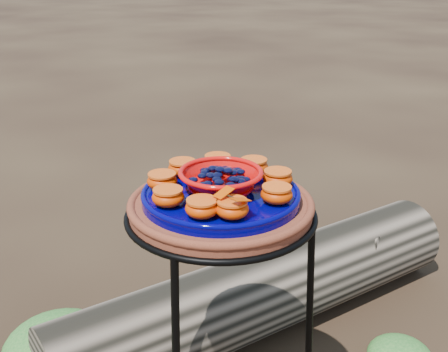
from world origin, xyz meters
TOP-DOWN VIEW (x-y plane):
  - plant_stand at (0.00, 0.00)m, footprint 0.44×0.44m
  - terracotta_saucer at (0.00, 0.00)m, footprint 0.38×0.38m
  - cobalt_plate at (0.00, 0.00)m, footprint 0.33×0.33m
  - red_bowl at (0.00, 0.00)m, footprint 0.16×0.16m
  - glass_gems at (0.00, 0.00)m, footprint 0.13×0.13m
  - orange_half_0 at (-0.05, -0.11)m, footprint 0.06×0.06m
  - orange_half_1 at (0.06, -0.11)m, footprint 0.06×0.06m
  - orange_half_2 at (0.11, -0.04)m, footprint 0.06×0.06m
  - orange_half_3 at (0.12, 0.04)m, footprint 0.06×0.06m
  - orange_half_4 at (0.06, 0.10)m, footprint 0.06×0.06m
  - orange_half_5 at (-0.02, 0.12)m, footprint 0.06×0.06m
  - orange_half_6 at (-0.09, 0.08)m, footprint 0.06×0.06m
  - orange_half_7 at (-0.12, 0.00)m, footprint 0.06×0.06m
  - orange_half_8 at (-0.10, -0.08)m, footprint 0.06×0.06m
  - butterfly at (-0.05, -0.11)m, footprint 0.09×0.06m
  - driftwood_log at (0.43, 0.38)m, footprint 1.50×0.42m
  - foliage_back at (-0.22, 0.56)m, footprint 0.34×0.34m

SIDE VIEW (x-z plane):
  - foliage_back at x=-0.22m, z-range 0.00..0.17m
  - driftwood_log at x=0.43m, z-range 0.00..0.28m
  - plant_stand at x=0.00m, z-range 0.00..0.70m
  - terracotta_saucer at x=0.00m, z-range 0.70..0.73m
  - cobalt_plate at x=0.00m, z-range 0.73..0.75m
  - orange_half_0 at x=-0.05m, z-range 0.75..0.79m
  - orange_half_1 at x=0.06m, z-range 0.75..0.79m
  - orange_half_2 at x=0.11m, z-range 0.75..0.79m
  - orange_half_3 at x=0.12m, z-range 0.75..0.79m
  - orange_half_4 at x=0.06m, z-range 0.75..0.79m
  - orange_half_5 at x=-0.02m, z-range 0.75..0.79m
  - orange_half_6 at x=-0.09m, z-range 0.75..0.79m
  - orange_half_7 at x=-0.12m, z-range 0.75..0.79m
  - orange_half_8 at x=-0.10m, z-range 0.75..0.79m
  - red_bowl at x=0.00m, z-range 0.75..0.80m
  - butterfly at x=-0.05m, z-range 0.79..0.80m
  - glass_gems at x=0.00m, z-range 0.80..0.82m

